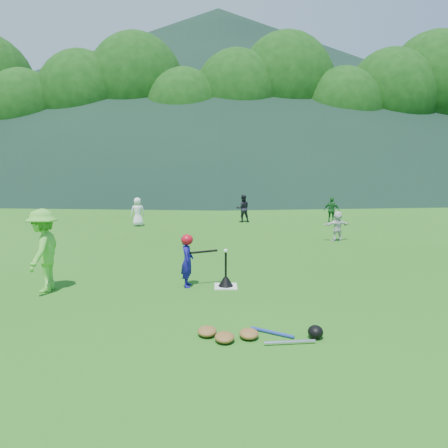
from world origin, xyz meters
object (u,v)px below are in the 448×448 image
fielder_b (243,208)px  equipment_pile (249,334)px  batter_child (187,261)px  fielder_a (138,212)px  fielder_c (332,210)px  home_plate (226,286)px  adult_coach (43,250)px  fielder_d (337,226)px  batting_tee (226,281)px

fielder_b → equipment_pile: size_ratio=0.62×
batter_child → fielder_b: 9.17m
fielder_a → fielder_c: size_ratio=1.03×
fielder_c → equipment_pile: fielder_c is taller
batter_child → equipment_pile: bearing=-157.1°
batter_child → fielder_b: bearing=-9.6°
batter_child → home_plate: bearing=-92.5°
adult_coach → fielder_b: size_ratio=1.45×
batter_child → fielder_d: size_ratio=1.10×
home_plate → fielder_b: 9.12m
batter_child → fielder_a: size_ratio=0.95×
batter_child → adult_coach: 2.76m
batter_child → fielder_c: size_ratio=0.97×
fielder_b → batting_tee: fielder_b is taller
home_plate → fielder_c: fielder_c is taller
fielder_b → batting_tee: bearing=78.2°
adult_coach → batting_tee: (3.50, 0.22, -0.67)m
batter_child → batting_tee: (0.77, -0.04, -0.39)m
adult_coach → fielder_b: adult_coach is taller
fielder_a → equipment_pile: size_ratio=0.61×
home_plate → fielder_b: bearing=84.6°
fielder_b → home_plate: bearing=78.2°
home_plate → batting_tee: (0.00, 0.00, 0.12)m
home_plate → fielder_c: size_ratio=0.42×
home_plate → adult_coach: 3.59m
fielder_d → batting_tee: fielder_d is taller
adult_coach → fielder_a: size_ratio=1.47×
fielder_a → fielder_b: size_ratio=0.99×
batter_child → equipment_pile: size_ratio=0.57×
home_plate → batting_tee: size_ratio=0.66×
batter_child → batting_tee: 0.86m
home_plate → batter_child: 0.92m
adult_coach → fielder_c: bearing=137.8°
fielder_b → fielder_d: 4.95m
home_plate → fielder_a: bearing=111.7°
fielder_c → equipment_pile: bearing=100.6°
fielder_a → batting_tee: size_ratio=1.61×
home_plate → fielder_a: (-3.20, 8.04, 0.54)m
fielder_b → fielder_d: bearing=116.8°
fielder_b → batting_tee: (-0.86, -9.06, -0.42)m
batting_tee → fielder_c: bearing=63.1°
adult_coach → fielder_b: bearing=154.4°
batter_child → fielder_d: (4.33, 4.88, -0.05)m
home_plate → equipment_pile: (0.29, -2.54, 0.06)m
adult_coach → batting_tee: size_ratio=2.35×
home_plate → fielder_a: 8.67m
batter_child → fielder_a: fielder_a is taller
fielder_a → adult_coach: bearing=66.4°
equipment_pile → fielder_a: bearing=108.3°
fielder_a → home_plate: bearing=90.2°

